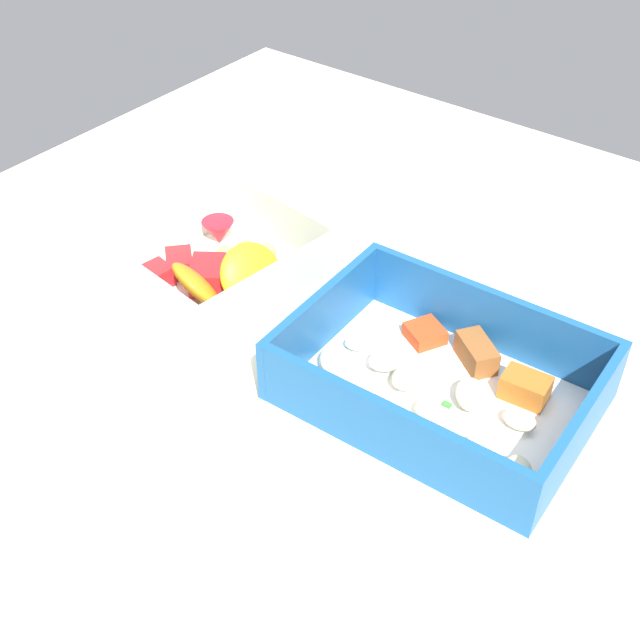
% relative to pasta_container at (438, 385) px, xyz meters
% --- Properties ---
extents(table_surface, '(0.80, 0.80, 0.02)m').
position_rel_pasta_container_xyz_m(table_surface, '(-0.08, -0.00, -0.03)').
color(table_surface, beige).
rests_on(table_surface, ground).
extents(pasta_container, '(0.20, 0.14, 0.05)m').
position_rel_pasta_container_xyz_m(pasta_container, '(0.00, 0.00, 0.00)').
color(pasta_container, white).
rests_on(pasta_container, table_surface).
extents(fruit_bowl, '(0.15, 0.15, 0.05)m').
position_rel_pasta_container_xyz_m(fruit_bowl, '(-0.20, 0.00, 0.00)').
color(fruit_bowl, silver).
rests_on(fruit_bowl, table_surface).
extents(paper_cup_liner, '(0.04, 0.04, 0.02)m').
position_rel_pasta_container_xyz_m(paper_cup_liner, '(-0.30, 0.03, -0.01)').
color(paper_cup_liner, white).
rests_on(paper_cup_liner, table_surface).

